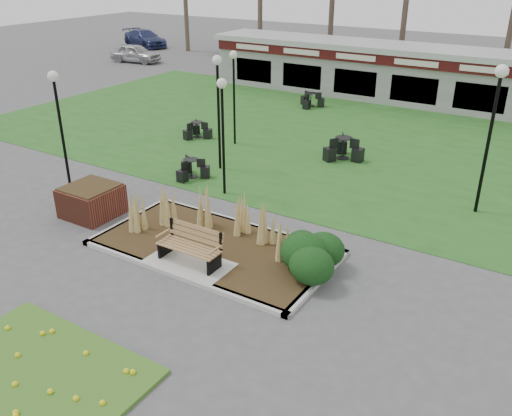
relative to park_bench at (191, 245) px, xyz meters
The scene contains 19 objects.
ground 0.64m from the park_bench, 90.00° to the right, with size 100.00×100.00×0.00m, color #515154.
lawn 11.77m from the park_bench, 90.00° to the left, with size 34.00×16.00×0.02m, color #215C1D.
flower_bed 4.88m from the park_bench, 90.00° to the right, with size 4.20×3.00×0.16m.
planting_bed 1.70m from the park_bench, 40.83° to the left, with size 6.75×3.40×1.27m.
park_bench is the anchor object (origin of this frame).
brick_planter 4.47m from the park_bench, behind, with size 1.50×1.50×0.95m.
food_pavilion 19.73m from the park_bench, 90.00° to the left, with size 24.60×3.40×2.90m.
lamp_post_near_left 5.11m from the park_bench, 114.56° to the left, with size 0.32×0.32×3.82m.
lamp_post_mid_left 6.93m from the park_bench, 166.15° to the left, with size 0.33×0.33×4.02m.
lamp_post_mid_right 7.33m from the park_bench, 119.38° to the left, with size 0.34×0.34×4.12m.
lamp_post_far_right 9.38m from the park_bench, 52.51° to the left, with size 0.37×0.37×4.49m.
lamp_post_far_left 10.07m from the park_bench, 117.54° to the left, with size 0.32×0.32×3.82m.
bistro_set_a 10.73m from the park_bench, 126.80° to the left, with size 1.23×1.24×0.68m.
bistro_set_b 16.55m from the park_bench, 106.16° to the left, with size 1.36×1.21×0.72m.
bistro_set_c 6.05m from the park_bench, 128.19° to the left, with size 1.28×1.12×0.68m.
bistro_set_d 9.43m from the park_bench, 89.78° to the left, with size 1.40×1.60×0.85m.
car_silver 29.84m from the park_bench, 135.95° to the left, with size 1.54×3.83×1.30m, color #B7B7BC.
car_black 22.24m from the park_bench, 111.08° to the left, with size 1.62×4.64×1.53m, color black.
car_blue 37.30m from the park_bench, 134.18° to the left, with size 1.95×4.80×1.39m, color navy.
Camera 1 is at (7.69, -9.02, 7.20)m, focal length 38.00 mm.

